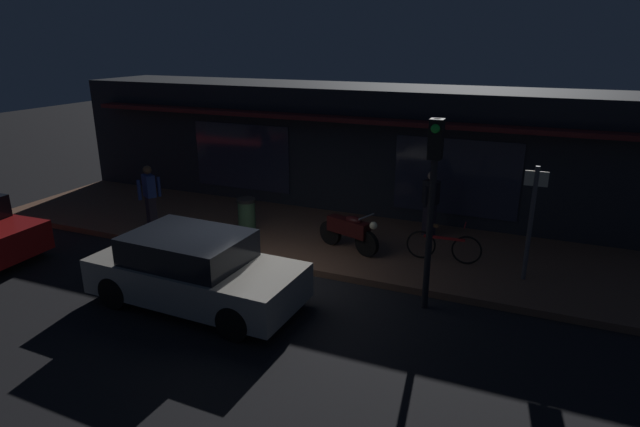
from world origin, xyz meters
name	(u,v)px	position (x,y,z in m)	size (l,w,h in m)	color
ground_plane	(253,288)	(0.00, 0.00, 0.00)	(60.00, 60.00, 0.00)	black
sidewalk_slab	(312,237)	(0.00, 3.00, 0.07)	(18.00, 4.00, 0.15)	brown
storefront_building	(357,147)	(0.00, 6.39, 1.80)	(18.00, 3.30, 3.60)	black
motorcycle	(349,230)	(1.25, 2.36, 0.65)	(1.65, 0.77, 0.97)	black
bicycle_parked	(443,246)	(3.40, 2.58, 0.51)	(1.66, 0.42, 0.91)	black
person_photographer	(150,195)	(-4.08, 1.81, 1.03)	(0.44, 0.58, 1.67)	#28232D
person_bystander	(430,202)	(2.76, 4.09, 1.03)	(0.43, 0.61, 1.67)	#28232D
sign_post	(531,217)	(5.13, 2.31, 1.51)	(0.44, 0.09, 2.40)	#47474C
trash_bin	(247,216)	(-1.53, 2.39, 0.62)	(0.48, 0.48, 0.93)	#2D4C33
traffic_light_pole	(433,183)	(3.45, 0.56, 2.48)	(0.24, 0.33, 3.60)	black
parked_car_far	(195,270)	(-0.66, -1.01, 0.70)	(4.15, 1.88, 1.42)	black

